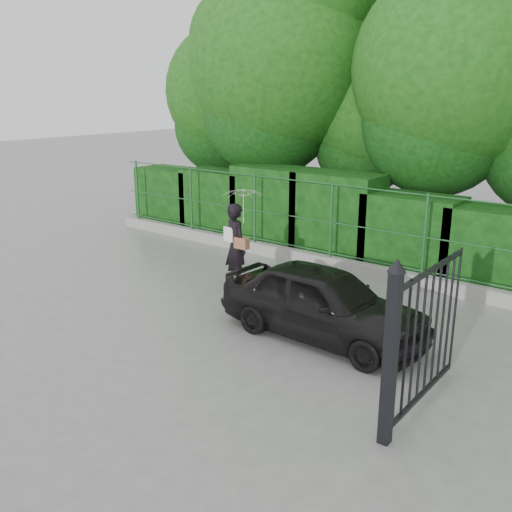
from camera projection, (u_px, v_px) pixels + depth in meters
The scene contains 8 objects.
ground at pixel (186, 322), 10.63m from camera, with size 80.00×80.00×0.00m, color gray.
kerb at pixel (315, 260), 13.99m from camera, with size 14.00×0.25×0.30m, color #9E9E99.
fence at pixel (325, 219), 13.57m from camera, with size 14.13×0.06×1.80m.
hedge at pixel (334, 220), 14.58m from camera, with size 14.20×1.20×2.17m.
trees at pixel (427, 71), 14.51m from camera, with size 17.10×6.15×8.08m.
gate at pixel (407, 341), 7.03m from camera, with size 0.22×2.33×2.36m.
woman at pixel (239, 226), 12.18m from camera, with size 0.97×0.86×2.19m.
car at pixel (323, 302), 9.82m from camera, with size 1.51×3.77×1.28m, color black.
Camera 1 is at (7.10, -6.96, 4.16)m, focal length 40.00 mm.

